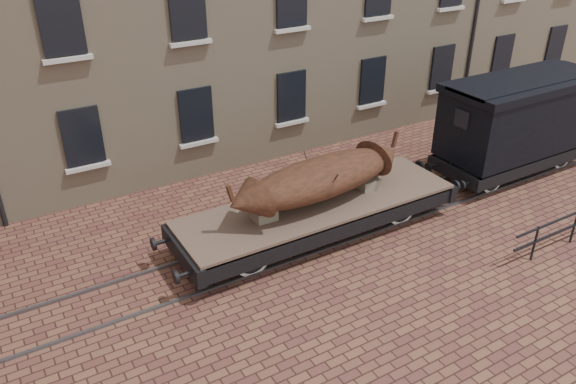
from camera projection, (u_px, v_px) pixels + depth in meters
ground at (350, 224)px, 16.07m from camera, size 90.00×90.00×0.00m
rail_track at (350, 223)px, 16.05m from camera, size 30.00×1.52×0.06m
flatcar_wagon at (318, 209)px, 15.17m from camera, size 8.79×2.38×1.33m
iron_boat at (320, 178)px, 14.73m from camera, size 5.62×1.99×1.39m
goods_van at (521, 115)px, 18.08m from camera, size 6.28×2.29×3.25m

